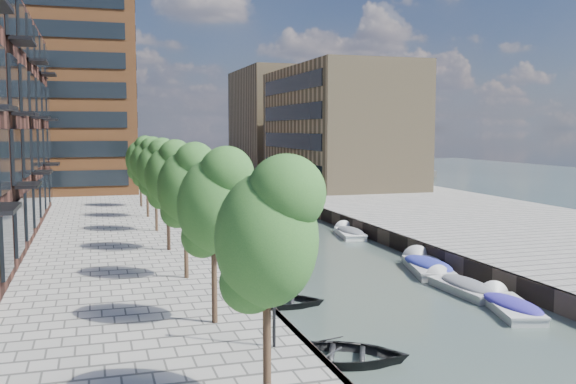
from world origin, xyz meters
name	(u,v)px	position (x,y,z in m)	size (l,w,h in m)	color
water	(253,223)	(0.00, 40.00, 0.00)	(300.00, 300.00, 0.00)	#38473F
quay_right	(428,210)	(16.00, 40.00, 0.50)	(20.00, 140.00, 1.00)	gray
quay_wall_left	(178,220)	(-6.10, 40.00, 0.50)	(0.25, 140.00, 1.00)	#332823
quay_wall_right	(323,214)	(6.10, 40.00, 0.50)	(0.25, 140.00, 1.00)	#332823
far_closure	(169,171)	(0.00, 100.00, 0.50)	(80.00, 40.00, 1.00)	gray
tower	(46,52)	(-17.00, 65.00, 16.00)	(18.00, 18.00, 30.00)	#95552B
tan_block_near	(338,126)	(16.00, 62.00, 8.00)	(12.00, 25.00, 14.00)	#957F5B
tan_block_far	(278,121)	(16.00, 88.00, 9.00)	(12.00, 20.00, 16.00)	#957F5B
bridge	(194,178)	(0.00, 72.00, 1.39)	(13.00, 6.00, 1.30)	gray
tree_0	(267,230)	(-8.50, 4.00, 5.31)	(2.50, 2.50, 5.95)	#382619
tree_1	(213,199)	(-8.50, 11.00, 5.31)	(2.50, 2.50, 5.95)	#382619
tree_2	(185,183)	(-8.50, 18.00, 5.31)	(2.50, 2.50, 5.95)	#382619
tree_3	(167,173)	(-8.50, 25.00, 5.31)	(2.50, 2.50, 5.95)	#382619
tree_4	(155,166)	(-8.50, 32.00, 5.31)	(2.50, 2.50, 5.95)	#382619
tree_5	(147,161)	(-8.50, 39.00, 5.31)	(2.50, 2.50, 5.95)	#382619
tree_6	(140,157)	(-8.50, 46.00, 5.31)	(2.50, 2.50, 5.95)	#382619
lamp_0	(274,267)	(-7.20, 8.00, 3.51)	(0.24, 0.24, 4.12)	black
lamp_1	(194,206)	(-7.20, 24.00, 3.51)	(0.24, 0.24, 4.12)	black
lamp_2	(163,183)	(-7.20, 40.00, 3.51)	(0.24, 0.24, 4.12)	black
sloop_0	(277,306)	(-4.88, 15.83, 0.00)	(2.98, 4.17, 0.86)	black
sloop_1	(340,361)	(-4.74, 8.71, 0.00)	(3.28, 4.60, 0.95)	black
sloop_2	(238,261)	(-4.43, 25.58, 0.00)	(3.50, 4.91, 1.02)	maroon
sloop_3	(214,253)	(-5.36, 28.31, 0.00)	(2.89, 4.05, 0.84)	#AEAEAC
sloop_4	(237,261)	(-4.47, 25.75, 0.00)	(3.44, 4.82, 1.00)	black
motorboat_0	(508,306)	(4.35, 12.24, 0.18)	(2.69, 4.69, 1.48)	silver
motorboat_1	(461,287)	(4.23, 15.73, 0.19)	(1.79, 4.71, 1.55)	#B9B8B7
motorboat_3	(426,266)	(4.83, 20.20, 0.21)	(3.14, 5.55, 1.76)	#B3B3B1
motorboat_4	(349,233)	(5.21, 32.07, 0.18)	(2.32, 4.71, 1.50)	white
car	(318,182)	(11.89, 57.57, 1.73)	(1.71, 4.26, 1.45)	silver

